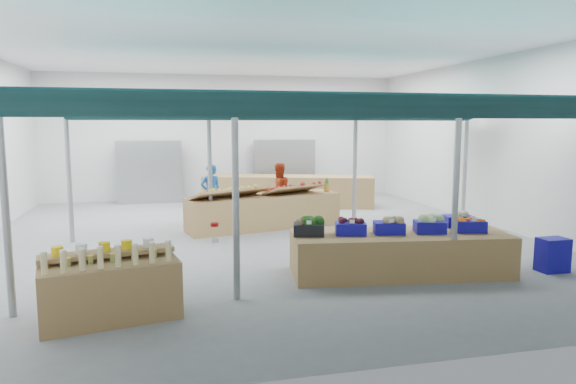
% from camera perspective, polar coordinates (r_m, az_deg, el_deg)
% --- Properties ---
extents(floor, '(13.00, 13.00, 0.00)m').
position_cam_1_polar(floor, '(11.67, -3.41, -5.06)').
color(floor, slate).
rests_on(floor, ground).
extents(hall, '(13.00, 13.00, 13.00)m').
position_cam_1_polar(hall, '(12.81, -4.62, 7.97)').
color(hall, silver).
rests_on(hall, ground).
extents(pole_grid, '(10.00, 4.60, 3.00)m').
position_cam_1_polar(pole_grid, '(9.87, 2.56, 3.29)').
color(pole_grid, gray).
rests_on(pole_grid, floor).
extents(awnings, '(9.50, 7.08, 0.30)m').
position_cam_1_polar(awnings, '(9.85, 2.59, 8.92)').
color(awnings, '#0A2A2B').
rests_on(awnings, pole_grid).
extents(back_shelving_left, '(2.00, 0.50, 2.00)m').
position_cam_1_polar(back_shelving_left, '(17.30, -15.09, 2.15)').
color(back_shelving_left, '#B23F33').
rests_on(back_shelving_left, floor).
extents(back_shelving_right, '(2.00, 0.50, 2.00)m').
position_cam_1_polar(back_shelving_right, '(17.73, -0.40, 2.53)').
color(back_shelving_right, '#B23F33').
rests_on(back_shelving_right, floor).
extents(bottle_shelf, '(1.84, 1.34, 1.04)m').
position_cam_1_polar(bottle_shelf, '(7.20, -19.11, -9.99)').
color(bottle_shelf, olive).
rests_on(bottle_shelf, floor).
extents(veg_counter, '(3.77, 1.67, 0.71)m').
position_cam_1_polar(veg_counter, '(8.99, 12.33, -6.71)').
color(veg_counter, olive).
rests_on(veg_counter, floor).
extents(fruit_counter, '(3.91, 1.73, 0.82)m').
position_cam_1_polar(fruit_counter, '(12.62, -2.67, -2.21)').
color(fruit_counter, olive).
rests_on(fruit_counter, floor).
extents(far_counter, '(5.34, 2.60, 0.95)m').
position_cam_1_polar(far_counter, '(16.03, 0.01, 0.11)').
color(far_counter, olive).
rests_on(far_counter, floor).
extents(crate_stack, '(0.50, 0.36, 0.59)m').
position_cam_1_polar(crate_stack, '(10.07, 27.33, -6.21)').
color(crate_stack, '#120D91').
rests_on(crate_stack, floor).
extents(vendor_left, '(0.62, 0.48, 1.52)m').
position_cam_1_polar(vendor_left, '(13.49, -8.56, -0.14)').
color(vendor_left, '#1958A4').
rests_on(vendor_left, floor).
extents(vendor_right, '(0.85, 0.73, 1.52)m').
position_cam_1_polar(vendor_right, '(13.75, -1.07, 0.08)').
color(vendor_right, '#9B2C13').
rests_on(vendor_right, floor).
extents(crate_broccoli, '(0.57, 0.46, 0.35)m').
position_cam_1_polar(crate_broccoli, '(8.52, 2.32, -3.79)').
color(crate_broccoli, black).
rests_on(crate_broccoli, veg_counter).
extents(crate_beets, '(0.57, 0.46, 0.29)m').
position_cam_1_polar(crate_beets, '(8.66, 6.98, -3.83)').
color(crate_beets, '#120D91').
rests_on(crate_beets, veg_counter).
extents(crate_celeriac, '(0.57, 0.46, 0.31)m').
position_cam_1_polar(crate_celeriac, '(8.82, 11.16, -3.63)').
color(crate_celeriac, '#120D91').
rests_on(crate_celeriac, veg_counter).
extents(crate_cabbage, '(0.57, 0.46, 0.35)m').
position_cam_1_polar(crate_cabbage, '(9.05, 15.47, -3.38)').
color(crate_cabbage, '#120D91').
rests_on(crate_cabbage, veg_counter).
extents(crate_carrots, '(0.57, 0.46, 0.29)m').
position_cam_1_polar(crate_carrots, '(9.34, 19.52, -3.51)').
color(crate_carrots, '#120D91').
rests_on(crate_carrots, veg_counter).
extents(sparrow, '(0.12, 0.09, 0.11)m').
position_cam_1_polar(sparrow, '(8.36, 1.35, -3.38)').
color(sparrow, brown).
rests_on(sparrow, crate_broccoli).
extents(pole_ribbon, '(0.12, 0.12, 0.28)m').
position_cam_1_polar(pole_ribbon, '(7.51, -8.16, -3.76)').
color(pole_ribbon, '#AB0D0B').
rests_on(pole_ribbon, pole_grid).
extents(apple_heap_yellow, '(2.02, 1.46, 0.27)m').
position_cam_1_polar(apple_heap_yellow, '(12.12, -6.45, 0.09)').
color(apple_heap_yellow, '#997247').
rests_on(apple_heap_yellow, fruit_counter).
extents(apple_heap_red, '(1.66, 1.28, 0.27)m').
position_cam_1_polar(apple_heap_red, '(12.78, 0.64, 0.51)').
color(apple_heap_red, '#997247').
rests_on(apple_heap_red, fruit_counter).
extents(pineapple, '(0.14, 0.14, 0.39)m').
position_cam_1_polar(pineapple, '(13.23, 4.32, 0.80)').
color(pineapple, '#8C6019').
rests_on(pineapple, fruit_counter).
extents(crate_extra, '(0.54, 0.44, 0.32)m').
position_cam_1_polar(crate_extra, '(9.74, 18.38, -2.80)').
color(crate_extra, '#120D91').
rests_on(crate_extra, veg_counter).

